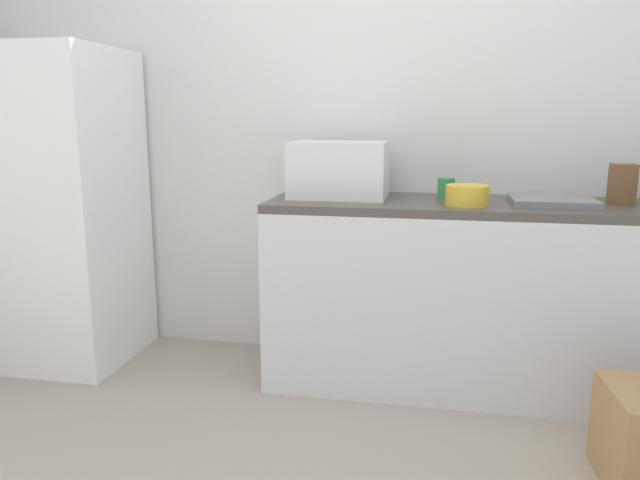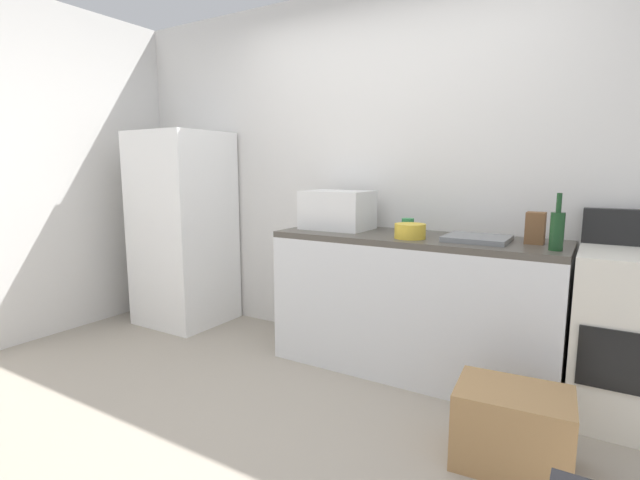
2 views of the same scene
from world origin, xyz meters
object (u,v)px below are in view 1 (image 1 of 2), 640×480
Objects in this scene: microwave at (339,170)px; coffee_mug at (446,189)px; refrigerator at (61,209)px; mixing_bowl at (467,195)px; knife_block at (622,184)px.

microwave is 4.60× the size of coffee_mug.
refrigerator is 1.98m from coffee_mug.
refrigerator reaches higher than mixing_bowl.
refrigerator is 2.75m from knife_block.
refrigerator is 1.48m from microwave.
refrigerator is 3.53× the size of microwave.
microwave reaches higher than coffee_mug.
coffee_mug reaches higher than mixing_bowl.
microwave is 2.56× the size of knife_block.
refrigerator reaches higher than coffee_mug.
knife_block is (0.77, -0.03, 0.04)m from coffee_mug.
coffee_mug is 0.56× the size of knife_block.
microwave is 1.28m from knife_block.
mixing_bowl is (2.06, -0.08, 0.13)m from refrigerator.
mixing_bowl is (0.60, -0.17, -0.09)m from microwave.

